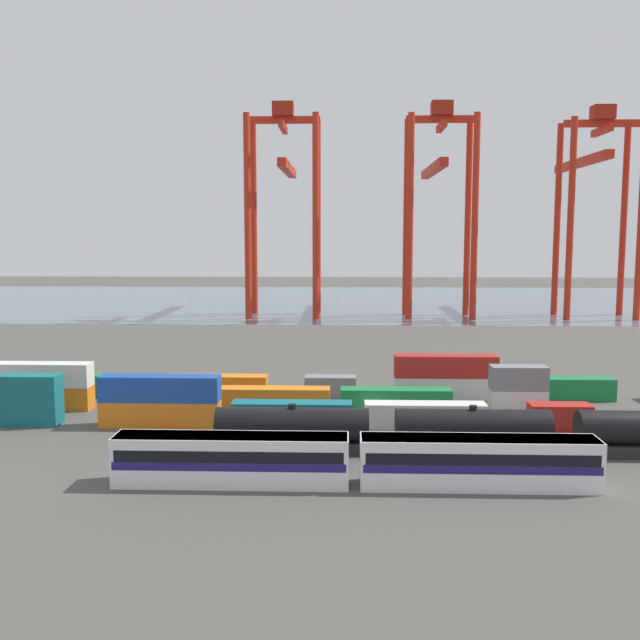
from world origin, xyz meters
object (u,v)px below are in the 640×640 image
gantry_crane_west (284,190)px  passenger_train (354,459)px  shipping_container_4 (292,414)px  gantry_crane_east (595,189)px  shipping_container_9 (156,398)px  shipping_container_2 (161,413)px  freight_tank_row (473,431)px  shipping_container_15 (217,386)px  shipping_container_12 (518,401)px  gantry_crane_central (438,189)px  shipping_container_5 (425,416)px  shipping_container_6 (560,417)px

gantry_crane_west → passenger_train: bearing=-82.7°
gantry_crane_west → shipping_container_4: bearing=-84.9°
passenger_train → gantry_crane_east: 134.39m
shipping_container_4 → shipping_container_9: 16.99m
shipping_container_2 → gantry_crane_east: size_ratio=0.25×
freight_tank_row → shipping_container_15: size_ratio=3.77×
shipping_container_2 → gantry_crane_east: gantry_crane_east is taller
shipping_container_12 → shipping_container_15: same height
shipping_container_9 → passenger_train: bearing=-47.2°
shipping_container_12 → shipping_container_15: size_ratio=0.50×
shipping_container_12 → gantry_crane_central: gantry_crane_central is taller
shipping_container_4 → gantry_crane_central: size_ratio=0.24×
shipping_container_5 → gantry_crane_central: gantry_crane_central is taller
shipping_container_9 → gantry_crane_east: (79.09, 94.90, 28.45)m
freight_tank_row → shipping_container_6: (10.11, 8.36, -0.78)m
freight_tank_row → shipping_container_2: size_ratio=3.77×
shipping_container_2 → shipping_container_6: (40.13, 0.00, 0.00)m
shipping_container_4 → shipping_container_12: same height
passenger_train → shipping_container_12: (18.11, 23.44, -0.84)m
gantry_crane_east → passenger_train: bearing=-115.9°
shipping_container_6 → shipping_container_2: bearing=180.0°
passenger_train → shipping_container_15: (-16.11, 30.10, -0.84)m
passenger_train → shipping_container_12: size_ratio=6.19×
shipping_container_5 → gantry_crane_central: size_ratio=0.24×
shipping_container_5 → gantry_crane_central: (13.81, 101.58, 28.46)m
shipping_container_4 → gantry_crane_east: 123.09m
shipping_container_9 → gantry_crane_west: bearing=86.0°
passenger_train → shipping_container_6: (20.67, 16.78, -0.84)m
shipping_container_2 → shipping_container_6: bearing=0.0°
shipping_container_2 → shipping_container_6: same height
shipping_container_4 → shipping_container_5: same height
shipping_container_5 → shipping_container_9: (-29.00, 6.66, 0.00)m
passenger_train → shipping_container_12: 29.63m
shipping_container_9 → gantry_crane_west: gantry_crane_west is taller
shipping_container_4 → gantry_crane_west: 105.32m
passenger_train → shipping_container_4: size_ratio=3.09×
shipping_container_6 → passenger_train: bearing=-140.9°
shipping_container_6 → freight_tank_row: bearing=-140.4°
shipping_container_5 → gantry_crane_east: bearing=63.7°
shipping_container_15 → gantry_crane_east: size_ratio=0.25×
passenger_train → gantry_crane_east: gantry_crane_east is taller
gantry_crane_central → shipping_container_9: bearing=-114.3°
shipping_container_9 → gantry_crane_west: 98.75m
shipping_container_12 → passenger_train: bearing=-127.7°
freight_tank_row → shipping_container_15: freight_tank_row is taller
shipping_container_6 → shipping_container_9: same height
passenger_train → freight_tank_row: freight_tank_row is taller
shipping_container_2 → shipping_container_6: size_ratio=2.00×
gantry_crane_west → gantry_crane_central: (36.28, 0.59, -0.01)m
freight_tank_row → gantry_crane_central: gantry_crane_central is taller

